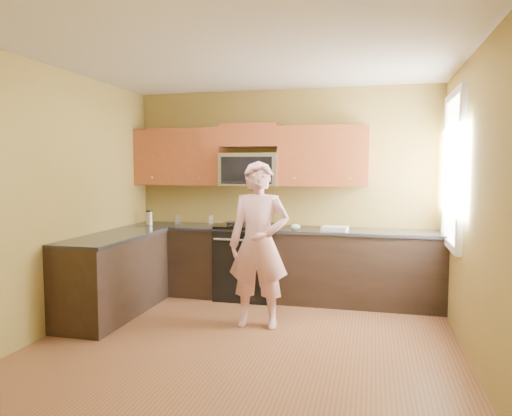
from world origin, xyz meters
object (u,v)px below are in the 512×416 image
(woman, at_px, (259,245))
(travel_mug, at_px, (149,224))
(frying_pan, at_px, (236,226))
(butter_tub, at_px, (262,229))
(stove, at_px, (248,261))
(microwave, at_px, (250,185))

(woman, xyz_separation_m, travel_mug, (-1.78, 1.04, 0.05))
(frying_pan, bearing_deg, woman, -53.43)
(butter_tub, relative_size, travel_mug, 0.61)
(woman, bearing_deg, frying_pan, 117.31)
(stove, xyz_separation_m, woman, (0.40, -1.06, 0.40))
(stove, xyz_separation_m, butter_tub, (0.22, -0.13, 0.45))
(microwave, relative_size, woman, 0.43)
(butter_tub, height_order, travel_mug, travel_mug)
(microwave, distance_m, travel_mug, 1.48)
(frying_pan, relative_size, butter_tub, 3.54)
(microwave, relative_size, butter_tub, 6.61)
(frying_pan, bearing_deg, microwave, 78.12)
(microwave, distance_m, woman, 1.38)
(stove, height_order, microwave, microwave)
(microwave, xyz_separation_m, travel_mug, (-1.38, -0.15, -0.53))
(woman, height_order, frying_pan, woman)
(travel_mug, bearing_deg, frying_pan, -7.87)
(butter_tub, bearing_deg, frying_pan, -167.98)
(frying_pan, distance_m, travel_mug, 1.28)
(microwave, xyz_separation_m, frying_pan, (-0.10, -0.32, -0.50))
(microwave, xyz_separation_m, woman, (0.40, -1.18, -0.58))
(microwave, height_order, frying_pan, microwave)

